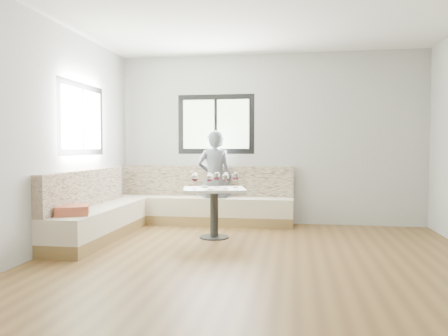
% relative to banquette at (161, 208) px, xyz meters
% --- Properties ---
extents(room, '(5.01, 5.01, 2.81)m').
position_rel_banquette_xyz_m(room, '(1.51, -1.54, 1.08)').
color(room, brown).
rests_on(room, ground).
extents(banquette, '(2.90, 2.80, 0.95)m').
position_rel_banquette_xyz_m(banquette, '(0.00, 0.00, 0.00)').
color(banquette, brown).
rests_on(banquette, ground).
extents(table, '(0.97, 0.83, 0.69)m').
position_rel_banquette_xyz_m(table, '(0.90, -0.44, 0.19)').
color(table, black).
rests_on(table, ground).
extents(person, '(0.61, 0.45, 1.53)m').
position_rel_banquette_xyz_m(person, '(0.72, 0.57, 0.43)').
color(person, '#4D4F56').
rests_on(person, ground).
extents(olive_ramekin, '(0.09, 0.09, 0.04)m').
position_rel_banquette_xyz_m(olive_ramekin, '(0.75, -0.39, 0.38)').
color(olive_ramekin, white).
rests_on(olive_ramekin, table).
extents(wine_glass_a, '(0.10, 0.10, 0.22)m').
position_rel_banquette_xyz_m(wine_glass_a, '(0.67, -0.63, 0.52)').
color(wine_glass_a, white).
rests_on(wine_glass_a, table).
extents(wine_glass_b, '(0.10, 0.10, 0.22)m').
position_rel_banquette_xyz_m(wine_glass_b, '(0.88, -0.68, 0.52)').
color(wine_glass_b, white).
rests_on(wine_glass_b, table).
extents(wine_glass_c, '(0.10, 0.10, 0.22)m').
position_rel_banquette_xyz_m(wine_glass_c, '(1.07, -0.51, 0.52)').
color(wine_glass_c, white).
rests_on(wine_glass_c, table).
extents(wine_glass_d, '(0.10, 0.10, 0.22)m').
position_rel_banquette_xyz_m(wine_glass_d, '(0.91, -0.30, 0.52)').
color(wine_glass_d, white).
rests_on(wine_glass_d, table).
extents(wine_glass_e, '(0.10, 0.10, 0.22)m').
position_rel_banquette_xyz_m(wine_glass_e, '(1.18, -0.30, 0.52)').
color(wine_glass_e, white).
rests_on(wine_glass_e, table).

